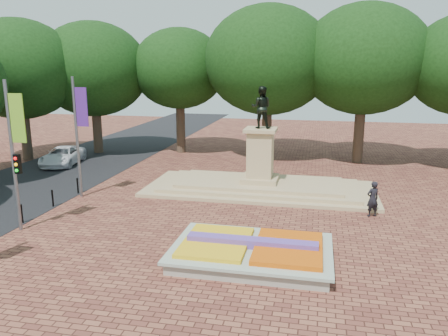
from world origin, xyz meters
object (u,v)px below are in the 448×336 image
(flower_bed, at_px, (252,251))
(pedestrian, at_px, (373,199))
(monument, at_px, (260,177))
(van, at_px, (63,156))

(flower_bed, bearing_deg, pedestrian, 50.82)
(flower_bed, relative_size, monument, 0.45)
(flower_bed, xyz_separation_m, van, (-17.07, 13.97, 0.32))
(monument, distance_m, pedestrian, 7.22)
(van, height_order, pedestrian, pedestrian)
(van, distance_m, pedestrian, 23.56)
(van, bearing_deg, pedestrian, -29.50)
(flower_bed, xyz_separation_m, pedestrian, (5.25, 6.44, 0.56))
(monument, bearing_deg, pedestrian, -29.52)
(flower_bed, relative_size, van, 1.26)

